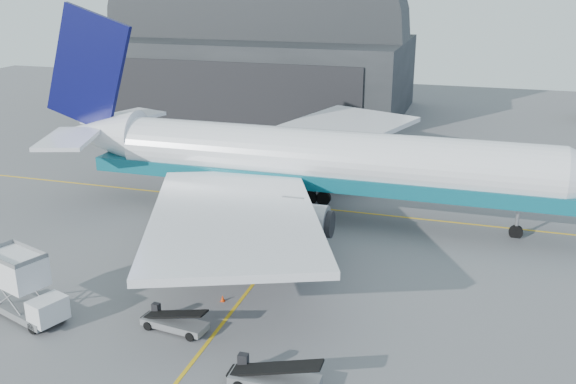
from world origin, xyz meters
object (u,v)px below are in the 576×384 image
(catering_truck, at_px, (23,287))
(pushback_tug, at_px, (247,256))
(airliner, at_px, (308,160))
(belt_loader_a, at_px, (174,322))
(belt_loader_b, at_px, (274,378))

(catering_truck, height_order, pushback_tug, catering_truck)
(airliner, height_order, belt_loader_a, airliner)
(catering_truck, height_order, belt_loader_b, catering_truck)
(catering_truck, xyz_separation_m, pushback_tug, (11.46, 11.87, -1.40))
(airliner, height_order, pushback_tug, airliner)
(airliner, distance_m, pushback_tug, 13.22)
(catering_truck, height_order, belt_loader_a, catering_truck)
(belt_loader_a, bearing_deg, pushback_tug, 91.07)
(pushback_tug, bearing_deg, belt_loader_a, -110.42)
(pushback_tug, height_order, belt_loader_b, same)
(belt_loader_a, bearing_deg, airliner, 90.42)
(catering_truck, distance_m, belt_loader_b, 18.71)
(airliner, bearing_deg, catering_truck, -118.36)
(pushback_tug, bearing_deg, catering_truck, -148.30)
(airliner, relative_size, belt_loader_a, 11.66)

